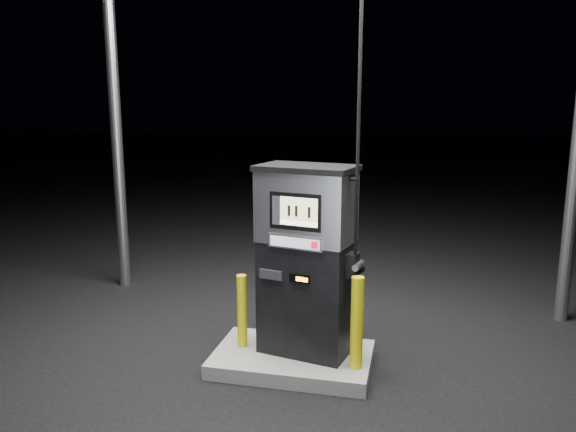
# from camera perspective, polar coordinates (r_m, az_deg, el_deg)

# --- Properties ---
(ground) EXTENTS (80.00, 80.00, 0.00)m
(ground) POSITION_cam_1_polar(r_m,az_deg,el_deg) (5.99, 0.46, -14.99)
(ground) COLOR black
(ground) RESTS_ON ground
(pump_island) EXTENTS (1.60, 1.00, 0.15)m
(pump_island) POSITION_cam_1_polar(r_m,az_deg,el_deg) (5.96, 0.46, -14.34)
(pump_island) COLOR slate
(pump_island) RESTS_ON ground
(fuel_dispenser) EXTENTS (1.11, 0.75, 3.99)m
(fuel_dispenser) POSITION_cam_1_polar(r_m,az_deg,el_deg) (5.63, 1.89, -4.34)
(fuel_dispenser) COLOR black
(fuel_dispenser) RESTS_ON pump_island
(bollard_left) EXTENTS (0.13, 0.13, 0.78)m
(bollard_left) POSITION_cam_1_polar(r_m,az_deg,el_deg) (5.95, -4.69, -9.59)
(bollard_left) COLOR #D2C90B
(bollard_left) RESTS_ON pump_island
(bollard_right) EXTENTS (0.14, 0.14, 0.91)m
(bollard_right) POSITION_cam_1_polar(r_m,az_deg,el_deg) (5.49, 7.01, -10.72)
(bollard_right) COLOR #D2C90B
(bollard_right) RESTS_ON pump_island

